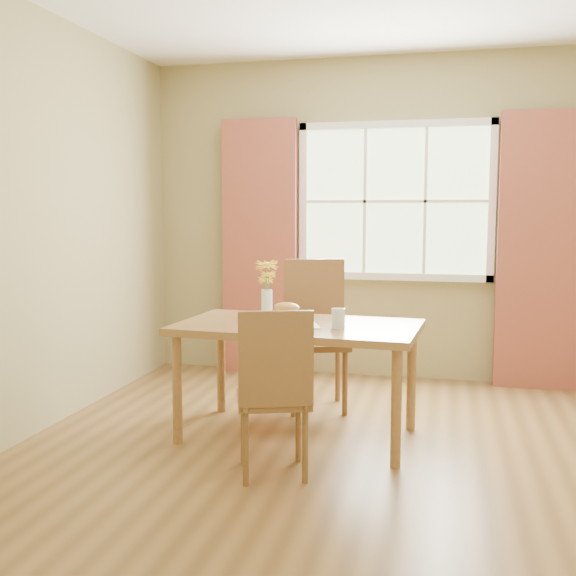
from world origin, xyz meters
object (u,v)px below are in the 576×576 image
(water_glass, at_px, (338,319))
(flower_vase, at_px, (267,283))
(chair_near, at_px, (274,386))
(croissant_sandwich, at_px, (287,313))
(chair_far, at_px, (315,326))
(dining_table, at_px, (298,335))

(water_glass, xyz_separation_m, flower_vase, (-0.52, 0.31, 0.17))
(water_glass, bearing_deg, chair_near, -112.90)
(chair_near, bearing_deg, croissant_sandwich, 78.07)
(chair_far, distance_m, croissant_sandwich, 0.84)
(dining_table, distance_m, chair_near, 0.71)
(croissant_sandwich, bearing_deg, chair_near, -66.16)
(dining_table, relative_size, water_glass, 12.70)
(dining_table, distance_m, flower_vase, 0.44)
(chair_far, relative_size, flower_vase, 2.84)
(dining_table, bearing_deg, water_glass, -19.33)
(chair_near, relative_size, water_glass, 7.62)
(chair_far, distance_m, flower_vase, 0.67)
(dining_table, relative_size, croissant_sandwich, 7.80)
(dining_table, height_order, chair_far, chair_far)
(croissant_sandwich, relative_size, water_glass, 1.63)
(chair_near, xyz_separation_m, flower_vase, (-0.28, 0.89, 0.44))
(dining_table, xyz_separation_m, water_glass, (0.27, -0.12, 0.13))
(water_glass, distance_m, flower_vase, 0.63)
(dining_table, bearing_deg, chair_near, -83.94)
(dining_table, relative_size, chair_near, 1.67)
(water_glass, bearing_deg, dining_table, 156.77)
(chair_far, xyz_separation_m, flower_vase, (-0.23, -0.51, 0.36))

